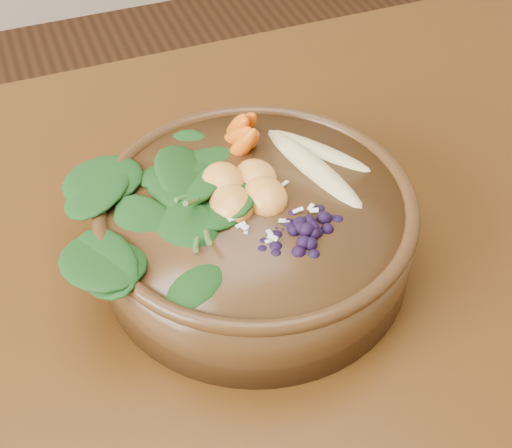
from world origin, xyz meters
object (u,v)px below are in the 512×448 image
object	(u,v)px
kale_heap	(173,174)
blueberry_pile	(308,218)
mandarin_cluster	(244,178)
stoneware_bowl	(256,232)
banana_halves	(317,147)
carrot_cluster	(239,104)

from	to	relation	value
kale_heap	blueberry_pile	xyz separation A→B (m)	(0.08, -0.09, -0.00)
kale_heap	mandarin_cluster	bearing A→B (deg)	-19.32
stoneware_bowl	banana_halves	world-z (taller)	banana_halves
mandarin_cluster	carrot_cluster	bearing A→B (deg)	72.66
banana_halves	mandarin_cluster	bearing A→B (deg)	170.25
blueberry_pile	kale_heap	bearing A→B (deg)	134.26
kale_heap	carrot_cluster	xyz separation A→B (m)	(0.08, 0.05, 0.02)
carrot_cluster	kale_heap	bearing A→B (deg)	-169.49
kale_heap	banana_halves	distance (m)	0.13
kale_heap	blueberry_pile	world-z (taller)	kale_heap
banana_halves	stoneware_bowl	bearing A→B (deg)	-177.26
banana_halves	mandarin_cluster	size ratio (longest dim) A/B	1.80
carrot_cluster	mandarin_cluster	xyz separation A→B (m)	(-0.02, -0.07, -0.02)
banana_halves	blueberry_pile	size ratio (longest dim) A/B	1.24
mandarin_cluster	blueberry_pile	bearing A→B (deg)	-66.80
banana_halves	blueberry_pile	xyz separation A→B (m)	(-0.05, -0.08, 0.01)
mandarin_cluster	banana_halves	bearing A→B (deg)	12.72
carrot_cluster	stoneware_bowl	bearing A→B (deg)	-123.69
stoneware_bowl	mandarin_cluster	bearing A→B (deg)	106.12
carrot_cluster	banana_halves	world-z (taller)	carrot_cluster
banana_halves	kale_heap	bearing A→B (deg)	156.45
carrot_cluster	mandarin_cluster	world-z (taller)	carrot_cluster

